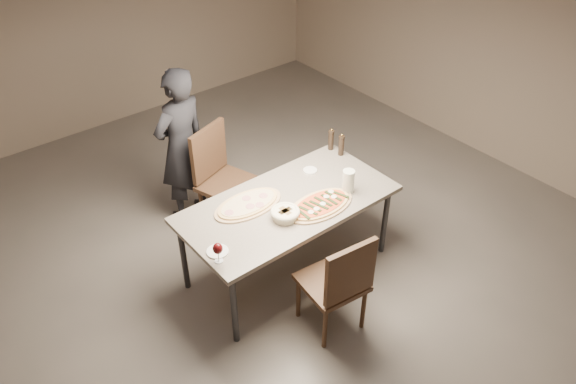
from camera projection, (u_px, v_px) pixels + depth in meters
room at (288, 133)px, 4.22m from camera, size 7.00×7.00×7.00m
dining_table at (288, 207)px, 4.65m from camera, size 1.80×0.90×0.75m
zucchini_pizza at (320, 205)px, 4.55m from camera, size 0.62×0.35×0.05m
ham_pizza at (248, 204)px, 4.56m from camera, size 0.62×0.34×0.04m
bread_basket at (285, 213)px, 4.41m from camera, size 0.23×0.23×0.08m
oil_dish at (310, 170)px, 4.97m from camera, size 0.12×0.12×0.01m
pepper_mill_left at (341, 145)px, 5.12m from camera, size 0.06×0.06×0.22m
pepper_mill_right at (331, 140)px, 5.20m from camera, size 0.06×0.06×0.22m
carafe at (348, 182)px, 4.66m from camera, size 0.10×0.10×0.21m
wine_glass at (218, 249)px, 3.98m from camera, size 0.07×0.07×0.17m
side_plate at (218, 251)px, 4.12m from camera, size 0.16×0.16×0.01m
chair_near at (340, 281)px, 4.19m from camera, size 0.50×0.50×0.95m
chair_far at (220, 173)px, 5.26m from camera, size 0.61×0.61×1.02m
diner at (182, 147)px, 5.23m from camera, size 0.64×0.48×1.57m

